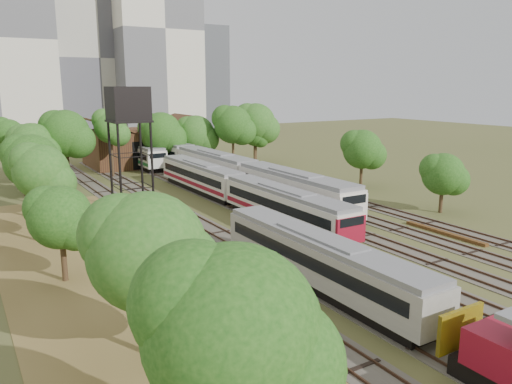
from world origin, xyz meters
TOP-DOWN VIEW (x-y plane):
  - ground at (0.00, 0.00)m, footprint 240.00×240.00m
  - dry_grass_patch at (-18.00, 8.00)m, footprint 14.00×60.00m
  - tracks at (-0.67, 25.00)m, footprint 24.60×80.00m
  - railcar_red_set at (-2.00, 25.00)m, footprint 2.77×34.57m
  - railcar_green_set at (2.00, 37.94)m, footprint 3.16×52.08m
  - railcar_rear at (-2.00, 55.94)m, footprint 2.91×16.08m
  - old_grey_coach at (-8.00, 4.00)m, footprint 2.70×18.00m
  - water_tower at (-12.33, 27.03)m, footprint 3.54×3.54m
  - rail_pile_far at (8.20, 7.45)m, footprint 0.50×7.93m
  - maintenance_shed at (-1.00, 57.98)m, footprint 16.45×11.55m
  - tree_band_left at (-20.30, 18.13)m, footprint 6.34×66.30m
  - tree_band_far at (-0.71, 49.35)m, footprint 38.64×10.20m
  - tree_band_right at (14.98, 26.68)m, footprint 6.41×39.52m
  - tower_centre at (2.00, 100.00)m, footprint 20.00×18.00m
  - tower_right at (14.00, 92.00)m, footprint 18.00×16.00m
  - tower_far_right at (34.00, 110.00)m, footprint 12.00×12.00m

SIDE VIEW (x-z plane):
  - ground at x=0.00m, z-range 0.00..0.00m
  - dry_grass_patch at x=-18.00m, z-range 0.00..0.04m
  - tracks at x=-0.67m, z-range -0.05..0.14m
  - rail_pile_far at x=8.20m, z-range 0.00..0.26m
  - railcar_red_set at x=-2.00m, z-range 0.10..3.52m
  - old_grey_coach at x=-8.00m, z-range 0.15..3.48m
  - railcar_rear at x=-2.00m, z-range 0.10..3.70m
  - railcar_green_set at x=2.00m, z-range 0.11..4.03m
  - maintenance_shed at x=-1.00m, z-range -0.87..6.70m
  - tree_band_right at x=14.98m, z-range 0.91..8.02m
  - tree_band_left at x=-20.30m, z-range 1.12..9.41m
  - tree_band_far at x=-0.71m, z-range 1.07..10.68m
  - water_tower at x=-12.33m, z-range 4.20..16.44m
  - tower_far_right at x=34.00m, z-range 0.00..28.00m
  - tower_centre at x=2.00m, z-range 0.00..36.00m
  - tower_right at x=14.00m, z-range 0.00..48.00m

